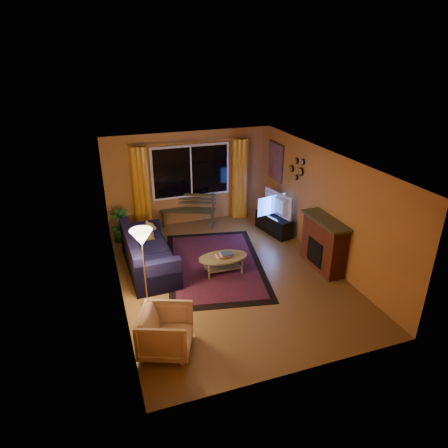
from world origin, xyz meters
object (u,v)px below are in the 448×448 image
object	(u,v)px
floor_lamp	(144,269)
coffee_table	(223,264)
tv_console	(274,224)
sofa	(149,251)
bench	(188,218)
armchair	(166,330)

from	to	relation	value
floor_lamp	coffee_table	distance (m)	1.96
tv_console	floor_lamp	bearing A→B (deg)	-160.90
sofa	coffee_table	bearing A→B (deg)	-25.73
floor_lamp	coffee_table	bearing A→B (deg)	21.00
bench	floor_lamp	xyz separation A→B (m)	(-1.66, -3.32, 0.57)
sofa	coffee_table	world-z (taller)	sofa
sofa	armchair	world-z (taller)	sofa
bench	tv_console	distance (m)	2.32
coffee_table	sofa	bearing A→B (deg)	155.59
sofa	tv_console	bearing A→B (deg)	12.17
coffee_table	floor_lamp	bearing A→B (deg)	-159.00
armchair	tv_console	world-z (taller)	armchair
armchair	coffee_table	world-z (taller)	armchair
armchair	coffee_table	size ratio (longest dim) A/B	0.76
coffee_table	bench	bearing A→B (deg)	91.91
sofa	coffee_table	distance (m)	1.63
sofa	coffee_table	size ratio (longest dim) A/B	2.03
floor_lamp	bench	bearing A→B (deg)	63.45
bench	coffee_table	size ratio (longest dim) A/B	1.39
tv_console	armchair	bearing A→B (deg)	-147.06
bench	sofa	size ratio (longest dim) A/B	0.68
sofa	floor_lamp	size ratio (longest dim) A/B	1.36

